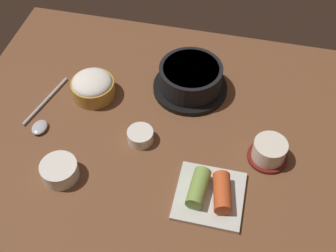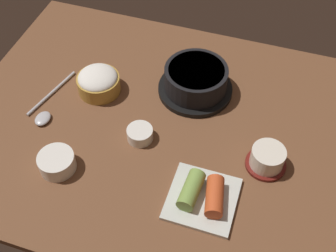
# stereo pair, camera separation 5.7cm
# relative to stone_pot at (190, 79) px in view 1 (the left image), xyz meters

# --- Properties ---
(dining_table) EXTENTS (1.00, 0.76, 0.02)m
(dining_table) POSITION_rel_stone_pot_xyz_m (-0.04, -0.14, -0.05)
(dining_table) COLOR brown
(dining_table) RESTS_ON ground
(stone_pot) EXTENTS (0.19, 0.19, 0.08)m
(stone_pot) POSITION_rel_stone_pot_xyz_m (0.00, 0.00, 0.00)
(stone_pot) COLOR black
(stone_pot) RESTS_ON dining_table
(rice_bowl) EXTENTS (0.11, 0.11, 0.06)m
(rice_bowl) POSITION_rel_stone_pot_xyz_m (-0.24, -0.07, -0.01)
(rice_bowl) COLOR #B78C38
(rice_bowl) RESTS_ON dining_table
(tea_cup_with_saucer) EXTENTS (0.09, 0.09, 0.05)m
(tea_cup_with_saucer) POSITION_rel_stone_pot_xyz_m (0.21, -0.18, -0.01)
(tea_cup_with_saucer) COLOR maroon
(tea_cup_with_saucer) RESTS_ON dining_table
(banchan_cup_center) EXTENTS (0.06, 0.06, 0.03)m
(banchan_cup_center) POSITION_rel_stone_pot_xyz_m (-0.08, -0.19, -0.02)
(banchan_cup_center) COLOR white
(banchan_cup_center) RESTS_ON dining_table
(kimchi_plate) EXTENTS (0.14, 0.14, 0.05)m
(kimchi_plate) POSITION_rel_stone_pot_xyz_m (0.10, -0.31, -0.02)
(kimchi_plate) COLOR silver
(kimchi_plate) RESTS_ON dining_table
(side_bowl_near) EXTENTS (0.08, 0.08, 0.04)m
(side_bowl_near) POSITION_rel_stone_pot_xyz_m (-0.23, -0.33, -0.02)
(side_bowl_near) COLOR white
(side_bowl_near) RESTS_ON dining_table
(spoon) EXTENTS (0.07, 0.20, 0.01)m
(spoon) POSITION_rel_stone_pot_xyz_m (-0.33, -0.18, -0.03)
(spoon) COLOR #B7B7BC
(spoon) RESTS_ON dining_table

